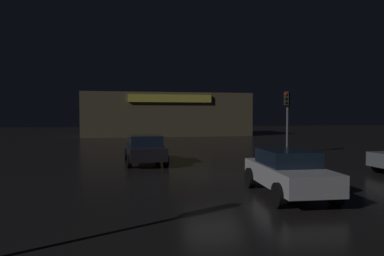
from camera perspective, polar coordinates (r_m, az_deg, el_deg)
The scene contains 5 objects.
ground_plane at distance 14.51m, azimuth 3.62°, elevation -7.96°, with size 120.00×120.00×0.00m, color black.
store_building at distance 43.28m, azimuth -4.40°, elevation 2.27°, with size 19.96×8.99×5.17m.
traffic_signal_opposite at distance 22.71m, azimuth 15.69°, elevation 2.92°, with size 0.42×0.42×4.05m.
car_far at distance 18.04m, azimuth -7.90°, elevation -3.47°, with size 2.16×4.46×1.51m.
car_crossing at distance 11.28m, azimuth 15.84°, elevation -7.06°, with size 2.07×4.04×1.45m.
Camera 1 is at (-3.56, -13.83, 2.57)m, focal length 31.70 mm.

